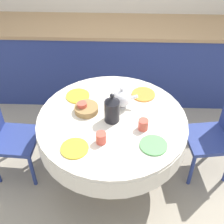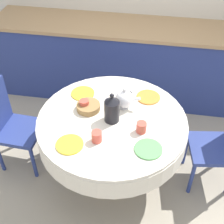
{
  "view_description": "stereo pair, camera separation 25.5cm",
  "coord_description": "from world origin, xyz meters",
  "px_view_note": "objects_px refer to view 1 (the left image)",
  "views": [
    {
      "loc": [
        0.07,
        -1.92,
        2.51
      ],
      "look_at": [
        0.0,
        0.0,
        0.83
      ],
      "focal_mm": 50.0,
      "sensor_mm": 36.0,
      "label": 1
    },
    {
      "loc": [
        0.32,
        -1.9,
        2.51
      ],
      "look_at": [
        0.0,
        0.0,
        0.83
      ],
      "focal_mm": 50.0,
      "sensor_mm": 36.0,
      "label": 2
    }
  ],
  "objects_px": {
    "chair_left": "(218,132)",
    "teapot": "(122,98)",
    "coffee_carafe": "(112,109)",
    "chair_right": "(5,133)"
  },
  "relations": [
    {
      "from": "chair_right",
      "to": "coffee_carafe",
      "type": "relative_size",
      "value": 3.3
    },
    {
      "from": "chair_right",
      "to": "coffee_carafe",
      "type": "xyz_separation_m",
      "value": [
        0.98,
        -0.06,
        0.37
      ]
    },
    {
      "from": "coffee_carafe",
      "to": "teapot",
      "type": "relative_size",
      "value": 1.25
    },
    {
      "from": "chair_left",
      "to": "teapot",
      "type": "height_order",
      "value": "teapot"
    },
    {
      "from": "chair_left",
      "to": "teapot",
      "type": "xyz_separation_m",
      "value": [
        -0.89,
        0.03,
        0.35
      ]
    },
    {
      "from": "coffee_carafe",
      "to": "teapot",
      "type": "xyz_separation_m",
      "value": [
        0.08,
        0.18,
        -0.03
      ]
    },
    {
      "from": "chair_right",
      "to": "chair_left",
      "type": "bearing_deg",
      "value": 95.74
    },
    {
      "from": "chair_right",
      "to": "teapot",
      "type": "xyz_separation_m",
      "value": [
        1.06,
        0.11,
        0.35
      ]
    },
    {
      "from": "chair_right",
      "to": "coffee_carafe",
      "type": "height_order",
      "value": "coffee_carafe"
    },
    {
      "from": "chair_left",
      "to": "chair_right",
      "type": "bearing_deg",
      "value": 84.26
    }
  ]
}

